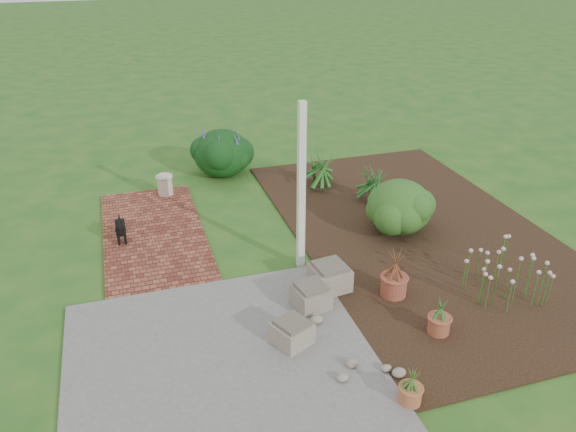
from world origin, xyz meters
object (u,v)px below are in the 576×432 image
object	(u,v)px
stone_trough_near	(292,333)
cream_ceramic_urn	(165,185)
black_dog	(120,228)
evergreen_shrub	(400,205)

from	to	relation	value
stone_trough_near	cream_ceramic_urn	distance (m)	4.89
stone_trough_near	black_dog	world-z (taller)	black_dog
black_dog	cream_ceramic_urn	distance (m)	1.88
cream_ceramic_urn	evergreen_shrub	world-z (taller)	evergreen_shrub
evergreen_shrub	stone_trough_near	bearing A→B (deg)	-138.94
cream_ceramic_urn	evergreen_shrub	bearing A→B (deg)	-36.18
black_dog	evergreen_shrub	xyz separation A→B (m)	(4.38, -0.91, 0.18)
stone_trough_near	evergreen_shrub	distance (m)	3.40
stone_trough_near	black_dog	distance (m)	3.63
black_dog	evergreen_shrub	distance (m)	4.48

